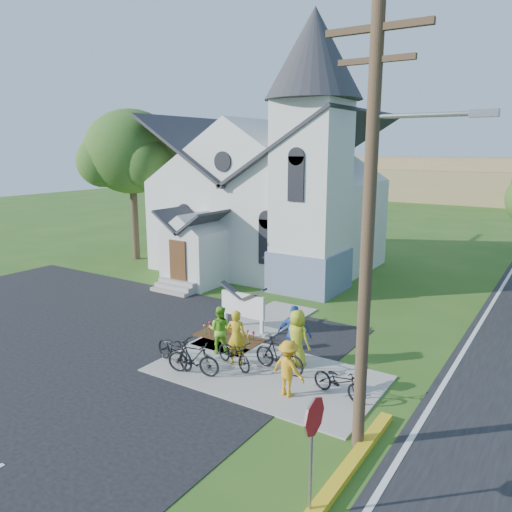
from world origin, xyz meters
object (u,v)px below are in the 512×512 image
Objects in this scene: stop_sign at (313,432)px; cyclist_0 at (236,337)px; cyclist_2 at (294,334)px; cyclist_3 at (288,368)px; cyclist_1 at (220,330)px; bike_2 at (234,354)px; bike_4 at (340,381)px; utility_pole at (371,219)px; cyclist_4 at (297,338)px; church_sign at (243,305)px; bike_1 at (193,358)px; bike_3 at (279,355)px; bike_0 at (175,349)px.

stop_sign is 7.04m from cyclist_0.
cyclist_2 is at bearing -161.36° from cyclist_0.
cyclist_3 is at bearing 102.30° from cyclist_2.
cyclist_0 reaches higher than cyclist_1.
bike_4 is (3.59, 0.04, 0.00)m from bike_2.
cyclist_2 is (-3.52, 3.19, -4.40)m from utility_pole.
cyclist_4 is at bearing -167.53° from cyclist_0.
cyclist_0 is 0.98× the size of cyclist_4.
church_sign is at bearing 49.46° from bike_2.
church_sign is 2.26m from cyclist_1.
cyclist_2 is at bearing -26.58° from bike_2.
utility_pole is at bearing -109.93° from bike_1.
cyclist_3 is at bearing 141.46° from cyclist_0.
cyclist_2 is at bearing -54.09° from bike_1.
cyclist_0 is 1.05× the size of bike_4.
stop_sign is 4.96m from bike_4.
cyclist_1 is 0.89× the size of cyclist_4.
bike_1 is 2.65m from bike_3.
bike_2 is (0.08, -0.24, -0.45)m from cyclist_0.
utility_pole is at bearing -82.57° from bike_0.
bike_2 is 1.05× the size of cyclist_3.
utility_pole is 5.36m from cyclist_3.
church_sign is 1.15× the size of cyclist_2.
bike_2 is at bearing -46.39° from bike_1.
bike_3 is at bearing 147.02° from utility_pole.
utility_pole is 7.50m from bike_1.
cyclist_3 is at bearing 156.12° from utility_pole.
cyclist_1 is 2.46m from bike_3.
stop_sign is 4.78m from cyclist_3.
bike_2 is at bearing 137.89° from stop_sign.
bike_4 is at bearing -95.24° from bike_3.
cyclist_0 is 1.94m from cyclist_4.
cyclist_0 is 3.71m from bike_4.
bike_0 is (-1.62, -1.13, -0.39)m from cyclist_0.
cyclist_0 is (1.54, -2.62, -0.08)m from church_sign.
church_sign is 3.40m from cyclist_2.
cyclist_4 is at bearing -27.18° from church_sign.
cyclist_0 is at bearing -59.68° from church_sign.
cyclist_1 is 1.84m from bike_1.
bike_4 is at bearing -28.49° from church_sign.
cyclist_2 reaches higher than cyclist_3.
cyclist_3 is at bearing 121.93° from cyclist_4.
cyclist_0 is 2.01m from bike_0.
cyclist_1 is 1.01× the size of cyclist_3.
cyclist_4 is (1.60, 1.21, 0.47)m from bike_2.
cyclist_4 is (2.34, 2.33, 0.40)m from bike_1.
bike_0 reaches higher than bike_4.
utility_pole reaches higher than stop_sign.
cyclist_3 is 0.88× the size of bike_3.
stop_sign reaches higher than cyclist_2.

